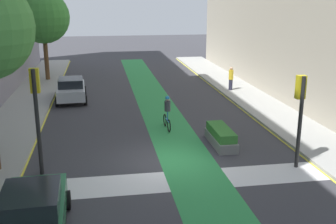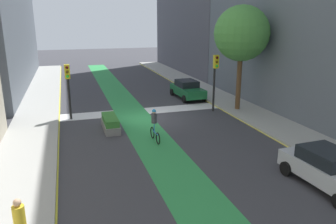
# 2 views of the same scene
# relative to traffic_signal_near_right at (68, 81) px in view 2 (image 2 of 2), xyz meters

# --- Properties ---
(ground_plane) EXTENTS (120.00, 120.00, 0.00)m
(ground_plane) POSITION_rel_traffic_signal_near_right_xyz_m (-5.17, 1.38, -2.70)
(ground_plane) COLOR #38383D
(bike_lane_paint) EXTENTS (2.40, 60.00, 0.01)m
(bike_lane_paint) POSITION_rel_traffic_signal_near_right_xyz_m (-4.34, 1.38, -2.70)
(bike_lane_paint) COLOR #2D8C47
(bike_lane_paint) RESTS_ON ground_plane
(crosswalk_band) EXTENTS (12.00, 1.80, 0.01)m
(crosswalk_band) POSITION_rel_traffic_signal_near_right_xyz_m (-5.17, -0.62, -2.70)
(crosswalk_band) COLOR silver
(crosswalk_band) RESTS_ON ground_plane
(sidewalk_left) EXTENTS (3.00, 60.00, 0.15)m
(sidewalk_left) POSITION_rel_traffic_signal_near_right_xyz_m (-12.67, 1.38, -2.63)
(sidewalk_left) COLOR #9E9E99
(sidewalk_left) RESTS_ON ground_plane
(curb_stripe_left) EXTENTS (0.16, 60.00, 0.01)m
(curb_stripe_left) POSITION_rel_traffic_signal_near_right_xyz_m (-11.17, 1.38, -2.70)
(curb_stripe_left) COLOR yellow
(curb_stripe_left) RESTS_ON ground_plane
(sidewalk_right) EXTENTS (3.00, 60.00, 0.15)m
(sidewalk_right) POSITION_rel_traffic_signal_near_right_xyz_m (2.33, 1.38, -2.63)
(sidewalk_right) COLOR #9E9E99
(sidewalk_right) RESTS_ON ground_plane
(curb_stripe_right) EXTENTS (0.16, 60.00, 0.01)m
(curb_stripe_right) POSITION_rel_traffic_signal_near_right_xyz_m (0.83, 1.38, -2.70)
(curb_stripe_right) COLOR yellow
(curb_stripe_right) RESTS_ON ground_plane
(traffic_signal_near_right) EXTENTS (0.35, 0.52, 3.83)m
(traffic_signal_near_right) POSITION_rel_traffic_signal_near_right_xyz_m (0.00, 0.00, 0.00)
(traffic_signal_near_right) COLOR black
(traffic_signal_near_right) RESTS_ON ground_plane
(traffic_signal_near_left) EXTENTS (0.35, 0.52, 4.24)m
(traffic_signal_near_left) POSITION_rel_traffic_signal_near_right_xyz_m (-10.36, 1.02, 0.27)
(traffic_signal_near_left) COLOR black
(traffic_signal_near_left) RESTS_ON ground_plane
(car_silver_left_far) EXTENTS (2.19, 4.28, 1.57)m
(car_silver_left_far) POSITION_rel_traffic_signal_near_right_xyz_m (-9.89, 13.04, -1.90)
(car_silver_left_far) COLOR #B2B7BF
(car_silver_left_far) RESTS_ON ground_plane
(car_green_left_near) EXTENTS (2.15, 4.26, 1.57)m
(car_green_left_near) POSITION_rel_traffic_signal_near_right_xyz_m (-10.00, -3.70, -1.90)
(car_green_left_near) COLOR #196033
(car_green_left_near) RESTS_ON ground_plane
(cyclist_in_lane) EXTENTS (0.32, 1.73, 1.86)m
(cyclist_in_lane) POSITION_rel_traffic_signal_near_right_xyz_m (-4.48, 5.71, -1.73)
(cyclist_in_lane) COLOR black
(cyclist_in_lane) RESTS_ON ground_plane
(street_tree_near) EXTENTS (3.98, 3.98, 7.59)m
(street_tree_near) POSITION_rel_traffic_signal_near_right_xyz_m (-12.18, 1.34, 3.02)
(street_tree_near) COLOR brown
(street_tree_near) RESTS_ON sidewalk_left
(median_planter) EXTENTS (0.90, 2.74, 0.85)m
(median_planter) POSITION_rel_traffic_signal_near_right_xyz_m (-2.34, 2.95, -2.30)
(median_planter) COLOR slate
(median_planter) RESTS_ON ground_plane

